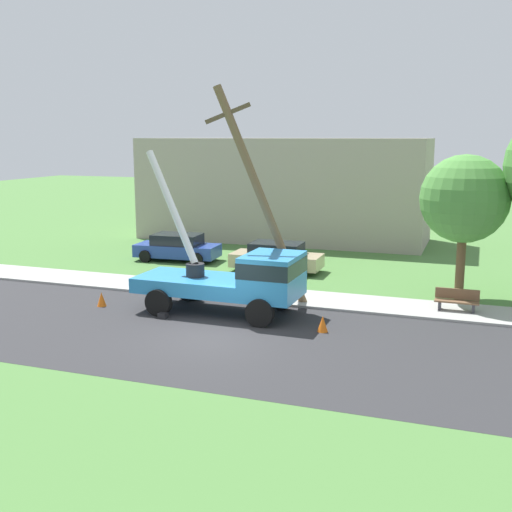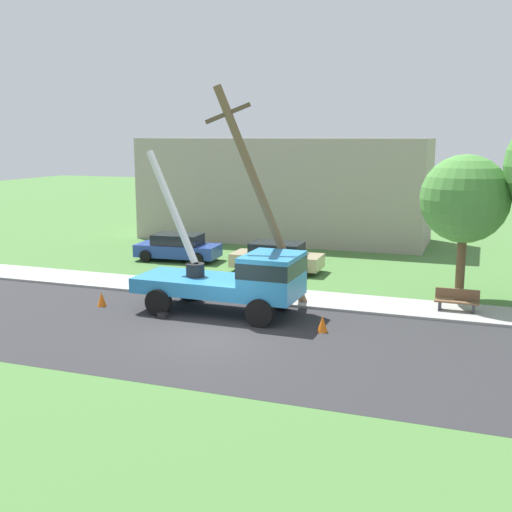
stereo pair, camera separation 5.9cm
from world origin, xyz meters
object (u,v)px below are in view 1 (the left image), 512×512
(park_bench, at_px, (457,301))
(parked_sedan_blue, at_px, (177,247))
(leaning_utility_pole, at_px, (260,194))
(roadside_tree_far, at_px, (464,199))
(traffic_cone_ahead, at_px, (323,324))
(traffic_cone_curbside, at_px, (281,300))
(parked_sedan_tan, at_px, (276,257))
(utility_truck, at_px, (239,277))
(traffic_cone_behind, at_px, (102,299))

(park_bench, bearing_deg, parked_sedan_blue, 158.79)
(leaning_utility_pole, distance_m, roadside_tree_far, 8.10)
(park_bench, bearing_deg, traffic_cone_ahead, -136.31)
(park_bench, distance_m, roadside_tree_far, 4.19)
(park_bench, height_order, roadside_tree_far, roadside_tree_far)
(parked_sedan_blue, bearing_deg, leaning_utility_pole, -44.09)
(leaning_utility_pole, relative_size, roadside_tree_far, 1.45)
(traffic_cone_curbside, xyz_separation_m, parked_sedan_blue, (-8.00, 7.05, 0.43))
(parked_sedan_tan, bearing_deg, leaning_utility_pole, -78.09)
(traffic_cone_ahead, bearing_deg, leaning_utility_pole, 139.73)
(traffic_cone_ahead, relative_size, roadside_tree_far, 0.10)
(traffic_cone_ahead, bearing_deg, traffic_cone_curbside, 132.07)
(utility_truck, height_order, traffic_cone_curbside, utility_truck)
(utility_truck, bearing_deg, traffic_cone_behind, -171.97)
(parked_sedan_blue, bearing_deg, traffic_cone_curbside, -41.36)
(utility_truck, bearing_deg, park_bench, 21.07)
(utility_truck, xyz_separation_m, traffic_cone_behind, (-5.45, -0.77, -1.13))
(parked_sedan_blue, bearing_deg, roadside_tree_far, -13.48)
(traffic_cone_behind, distance_m, traffic_cone_curbside, 6.97)
(leaning_utility_pole, xyz_separation_m, parked_sedan_tan, (-1.27, 6.03, -3.62))
(utility_truck, relative_size, parked_sedan_blue, 1.50)
(roadside_tree_far, bearing_deg, utility_truck, -146.24)
(parked_sedan_tan, distance_m, park_bench, 9.86)
(leaning_utility_pole, bearing_deg, utility_truck, -97.72)
(traffic_cone_behind, distance_m, roadside_tree_far, 14.77)
(park_bench, bearing_deg, traffic_cone_behind, -164.19)
(traffic_cone_behind, xyz_separation_m, parked_sedan_blue, (-1.40, 9.29, 0.43))
(leaning_utility_pole, bearing_deg, park_bench, 9.69)
(traffic_cone_behind, relative_size, roadside_tree_far, 0.10)
(utility_truck, xyz_separation_m, leaning_utility_pole, (0.23, 1.66, 2.92))
(traffic_cone_curbside, bearing_deg, traffic_cone_behind, -161.24)
(traffic_cone_curbside, height_order, roadside_tree_far, roadside_tree_far)
(traffic_cone_curbside, height_order, park_bench, park_bench)
(traffic_cone_curbside, relative_size, parked_sedan_tan, 0.13)
(traffic_cone_curbside, distance_m, parked_sedan_tan, 6.61)
(utility_truck, relative_size, park_bench, 4.23)
(traffic_cone_curbside, bearing_deg, roadside_tree_far, 29.20)
(traffic_cone_curbside, relative_size, parked_sedan_blue, 0.12)
(leaning_utility_pole, height_order, traffic_cone_ahead, leaning_utility_pole)
(leaning_utility_pole, distance_m, park_bench, 8.41)
(leaning_utility_pole, xyz_separation_m, park_bench, (7.36, 1.26, -3.87))
(traffic_cone_ahead, bearing_deg, parked_sedan_blue, 137.05)
(utility_truck, bearing_deg, traffic_cone_ahead, -17.01)
(traffic_cone_curbside, relative_size, roadside_tree_far, 0.10)
(utility_truck, xyz_separation_m, parked_sedan_tan, (-1.05, 7.69, -0.70))
(parked_sedan_blue, bearing_deg, utility_truck, -51.19)
(utility_truck, relative_size, parked_sedan_tan, 1.53)
(park_bench, xyz_separation_m, roadside_tree_far, (-0.01, 2.14, 3.60))
(traffic_cone_ahead, height_order, parked_sedan_blue, parked_sedan_blue)
(traffic_cone_ahead, relative_size, traffic_cone_behind, 1.00)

